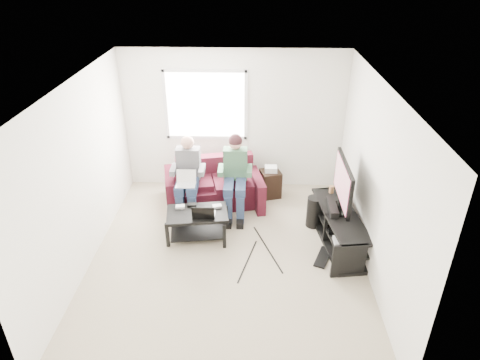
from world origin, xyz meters
The scene contains 26 objects.
floor centered at (0.00, 0.00, 0.00)m, with size 4.50×4.50×0.00m, color tan.
ceiling centered at (0.00, 0.00, 2.60)m, with size 4.50×4.50×0.00m, color white.
wall_back centered at (0.00, 2.25, 1.30)m, with size 4.50×4.50×0.00m, color white.
wall_front centered at (0.00, -2.25, 1.30)m, with size 4.50×4.50×0.00m, color white.
wall_left centered at (-2.00, 0.00, 1.30)m, with size 4.50×4.50×0.00m, color white.
wall_right centered at (2.00, 0.00, 1.30)m, with size 4.50×4.50×0.00m, color white.
window centered at (-0.50, 2.23, 1.60)m, with size 1.48×0.04×1.28m.
sofa centered at (-0.34, 1.56, 0.30)m, with size 1.87×1.08×0.80m.
person_left centered at (-0.74, 1.27, 0.72)m, with size 0.40×0.71×1.33m.
person_right centered at (0.06, 1.29, 0.78)m, with size 0.40×0.71×1.37m.
laptop_silver centered at (-0.74, 1.03, 0.70)m, with size 0.32×0.22×0.24m, color silver, non-canonical shape.
coffee_table centered at (-0.50, 0.48, 0.34)m, with size 1.01×0.70×0.47m.
laptop_black centered at (-0.38, 0.40, 0.59)m, with size 0.34×0.24×0.24m, color black, non-canonical shape.
controller_a centered at (-0.78, 0.60, 0.49)m, with size 0.14×0.09×0.04m, color silver.
controller_b centered at (-0.60, 0.66, 0.49)m, with size 0.14×0.09×0.04m, color black.
controller_c centered at (-0.20, 0.63, 0.49)m, with size 0.14×0.09×0.04m, color gray.
tv_stand centered at (1.70, 0.40, 0.24)m, with size 0.70×1.67×0.54m.
tv centered at (1.70, 0.50, 0.99)m, with size 0.12×1.10×0.81m.
soundbar centered at (1.58, 0.50, 0.59)m, with size 0.12×0.50×0.10m, color black.
drink_cup centered at (1.65, 1.03, 0.60)m, with size 0.08×0.08×0.12m, color #9E6B44.
console_white centered at (1.70, 0.00, 0.31)m, with size 0.30×0.22×0.06m, color silver.
console_grey centered at (1.70, 0.70, 0.32)m, with size 0.34×0.26×0.08m, color gray.
console_black centered at (1.70, 0.35, 0.32)m, with size 0.38×0.30×0.07m, color black.
subwoofer centered at (1.37, 0.86, 0.27)m, with size 0.23×0.23×0.53m, color black.
keyboard_floor centered at (1.42, 0.01, 0.01)m, with size 0.17×0.50×0.03m, color black.
end_table centered at (0.69, 1.82, 0.27)m, with size 0.34×0.34×0.60m.
Camera 1 is at (0.35, -5.07, 4.07)m, focal length 32.00 mm.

